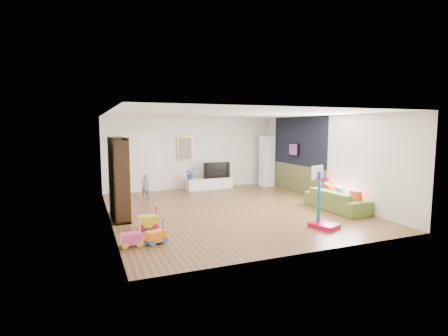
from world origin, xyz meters
name	(u,v)px	position (x,y,z in m)	size (l,w,h in m)	color
floor	(229,209)	(0.00, 0.00, 0.00)	(6.50, 7.50, 0.00)	brown
ceiling	(229,114)	(0.00, 0.00, 2.70)	(6.50, 7.50, 0.00)	white
wall_back	(191,153)	(0.00, 3.75, 1.35)	(6.50, 0.00, 2.70)	silver
wall_front	(309,182)	(0.00, -3.75, 1.35)	(6.50, 0.00, 2.70)	white
wall_left	(108,167)	(-3.25, 0.00, 1.35)	(0.00, 7.50, 2.70)	silver
wall_right	(324,159)	(3.25, 0.00, 1.35)	(0.00, 7.50, 2.70)	silver
navy_accent	(299,141)	(3.23, 1.40, 1.85)	(0.01, 3.20, 1.70)	black
olive_wainscot	(298,179)	(3.23, 1.40, 0.50)	(0.01, 3.20, 1.00)	brown
doorway	(141,163)	(-1.90, 3.71, 1.05)	(1.45, 0.06, 2.10)	white
painting_back	(185,148)	(-0.25, 3.71, 1.55)	(0.62, 0.06, 0.92)	gold
artwork_right	(294,149)	(3.17, 1.60, 1.55)	(0.04, 0.56, 0.46)	#7F3F8C
media_console	(209,184)	(0.59, 3.35, 0.21)	(1.78, 0.45, 0.42)	white
tall_cabinet	(267,161)	(2.96, 3.16, 1.00)	(0.47, 0.47, 2.00)	white
bookshelf	(119,178)	(-3.00, 0.19, 1.04)	(0.37, 1.43, 2.09)	black
sofa	(337,200)	(2.78, -1.22, 0.29)	(1.96, 0.77, 0.57)	#576E29
basketball_hoop	(325,197)	(1.34, -2.53, 0.73)	(0.50, 0.61, 1.46)	red
ride_on_yellow	(148,217)	(-2.49, -1.09, 0.30)	(0.44, 0.27, 0.59)	yellow
ride_on_orange	(156,232)	(-2.52, -2.20, 0.26)	(0.38, 0.24, 0.51)	orange
ride_on_pink	(131,234)	(-3.00, -2.16, 0.26)	(0.38, 0.24, 0.51)	#EB458D
child	(145,187)	(-1.98, 2.39, 0.41)	(0.30, 0.20, 0.82)	slate
tv	(216,170)	(0.86, 3.35, 0.72)	(1.06, 0.14, 0.61)	black
vase_plant	(190,174)	(-0.16, 3.34, 0.63)	(0.38, 0.33, 0.43)	navy
pillow_left	(356,198)	(2.95, -1.79, 0.45)	(0.11, 0.41, 0.41)	red
pillow_center	(341,194)	(2.95, -1.18, 0.45)	(0.11, 0.41, 0.41)	silver
pillow_right	(329,191)	(2.97, -0.66, 0.45)	(0.11, 0.42, 0.42)	#D54522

